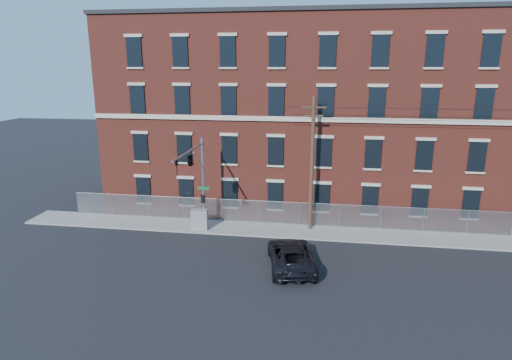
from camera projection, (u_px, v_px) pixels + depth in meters
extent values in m
plane|color=black|center=(276.00, 259.00, 28.25)|extent=(140.00, 140.00, 0.00)
cube|color=gray|center=(449.00, 239.00, 31.27)|extent=(65.00, 3.00, 0.12)
cube|color=maroon|center=(431.00, 115.00, 37.86)|extent=(55.00, 14.00, 16.00)
cube|color=black|center=(441.00, 16.00, 35.79)|extent=(55.30, 14.30, 0.30)
cube|color=#AFA692|center=(455.00, 122.00, 31.02)|extent=(55.00, 0.18, 0.35)
cube|color=black|center=(144.00, 190.00, 36.04)|extent=(1.20, 0.10, 2.20)
cube|color=black|center=(141.00, 147.00, 35.12)|extent=(1.20, 0.10, 2.20)
cube|color=black|center=(137.00, 100.00, 34.16)|extent=(1.20, 0.10, 2.20)
cube|color=black|center=(134.00, 52.00, 33.24)|extent=(1.20, 0.10, 2.20)
cube|color=black|center=(186.00, 192.00, 35.51)|extent=(1.20, 0.10, 2.20)
cube|color=black|center=(184.00, 149.00, 34.59)|extent=(1.20, 0.10, 2.20)
cube|color=black|center=(182.00, 100.00, 33.63)|extent=(1.20, 0.10, 2.20)
cube|color=black|center=(180.00, 52.00, 32.71)|extent=(1.20, 0.10, 2.20)
cube|color=black|center=(230.00, 194.00, 34.98)|extent=(1.20, 0.10, 2.20)
cube|color=black|center=(229.00, 150.00, 34.06)|extent=(1.20, 0.10, 2.20)
cube|color=black|center=(229.00, 101.00, 33.10)|extent=(1.20, 0.10, 2.20)
cube|color=black|center=(228.00, 52.00, 32.18)|extent=(1.20, 0.10, 2.20)
cube|color=black|center=(275.00, 196.00, 34.44)|extent=(1.20, 0.10, 2.20)
cube|color=black|center=(276.00, 151.00, 33.53)|extent=(1.20, 0.10, 2.20)
cube|color=black|center=(276.00, 101.00, 32.56)|extent=(1.20, 0.10, 2.20)
cube|color=black|center=(277.00, 51.00, 31.65)|extent=(1.20, 0.10, 2.20)
cube|color=black|center=(322.00, 198.00, 33.91)|extent=(1.20, 0.10, 2.20)
cube|color=black|center=(324.00, 153.00, 33.00)|extent=(1.20, 0.10, 2.20)
cube|color=black|center=(326.00, 102.00, 32.03)|extent=(1.20, 0.10, 2.20)
cube|color=black|center=(328.00, 51.00, 31.12)|extent=(1.20, 0.10, 2.20)
cube|color=black|center=(370.00, 200.00, 33.38)|extent=(1.20, 0.10, 2.20)
cube|color=black|center=(373.00, 154.00, 32.47)|extent=(1.20, 0.10, 2.20)
cube|color=black|center=(377.00, 103.00, 31.50)|extent=(1.20, 0.10, 2.20)
cube|color=black|center=(380.00, 51.00, 30.59)|extent=(1.20, 0.10, 2.20)
cube|color=black|center=(420.00, 202.00, 32.85)|extent=(1.20, 0.10, 2.20)
cube|color=black|center=(424.00, 155.00, 31.94)|extent=(1.20, 0.10, 2.20)
cube|color=black|center=(429.00, 103.00, 30.97)|extent=(1.20, 0.10, 2.20)
cube|color=black|center=(435.00, 51.00, 30.06)|extent=(1.20, 0.10, 2.20)
cube|color=black|center=(471.00, 204.00, 32.32)|extent=(1.20, 0.10, 2.20)
cube|color=black|center=(477.00, 157.00, 31.41)|extent=(1.20, 0.10, 2.20)
cube|color=black|center=(484.00, 104.00, 30.44)|extent=(1.20, 0.10, 2.20)
cube|color=black|center=(491.00, 50.00, 29.53)|extent=(1.20, 0.10, 2.20)
cube|color=#A5A8AD|center=(446.00, 221.00, 32.27)|extent=(59.00, 0.02, 1.80)
cylinder|color=#9EA0A5|center=(447.00, 209.00, 32.05)|extent=(59.00, 0.04, 0.04)
cylinder|color=#9EA0A5|center=(78.00, 203.00, 36.54)|extent=(0.06, 0.06, 1.85)
cylinder|color=#9EA0A5|center=(112.00, 204.00, 36.10)|extent=(0.06, 0.06, 1.85)
cylinder|color=#9EA0A5|center=(148.00, 206.00, 35.65)|extent=(0.06, 0.06, 1.85)
cylinder|color=#9EA0A5|center=(184.00, 208.00, 35.20)|extent=(0.06, 0.06, 1.85)
cylinder|color=#9EA0A5|center=(221.00, 210.00, 34.75)|extent=(0.06, 0.06, 1.85)
cylinder|color=#9EA0A5|center=(260.00, 212.00, 34.30)|extent=(0.06, 0.06, 1.85)
cylinder|color=#9EA0A5|center=(299.00, 214.00, 33.85)|extent=(0.06, 0.06, 1.85)
cylinder|color=#9EA0A5|center=(340.00, 216.00, 33.40)|extent=(0.06, 0.06, 1.85)
cylinder|color=#9EA0A5|center=(381.00, 218.00, 32.95)|extent=(0.06, 0.06, 1.85)
cylinder|color=#9EA0A5|center=(424.00, 220.00, 32.50)|extent=(0.06, 0.06, 1.85)
cylinder|color=#9EA0A5|center=(468.00, 222.00, 32.05)|extent=(0.06, 0.06, 1.85)
cylinder|color=#9EA0A5|center=(203.00, 184.00, 32.50)|extent=(0.22, 0.22, 7.00)
cylinder|color=#9EA0A5|center=(205.00, 225.00, 33.34)|extent=(0.50, 0.50, 0.40)
cylinder|color=#9EA0A5|center=(189.00, 151.00, 28.60)|extent=(0.14, 6.50, 0.14)
cylinder|color=#9EA0A5|center=(198.00, 160.00, 30.82)|extent=(0.08, 2.18, 1.56)
cube|color=#0C592D|center=(204.00, 188.00, 32.42)|extent=(0.90, 0.03, 0.22)
cube|color=black|center=(203.00, 199.00, 32.54)|extent=(0.25, 0.25, 0.60)
imported|color=black|center=(177.00, 168.00, 26.30)|extent=(0.16, 0.20, 1.00)
imported|color=black|center=(190.00, 159.00, 28.98)|extent=(0.53, 2.48, 1.00)
cylinder|color=#443222|center=(312.00, 165.00, 32.01)|extent=(0.28, 0.28, 10.00)
cube|color=#443222|center=(314.00, 107.00, 30.94)|extent=(1.80, 0.12, 0.12)
cube|color=#443222|center=(313.00, 116.00, 31.10)|extent=(1.40, 0.12, 0.12)
imported|color=black|center=(291.00, 255.00, 26.97)|extent=(3.66, 6.10, 1.58)
cube|color=slate|center=(200.00, 219.00, 32.95)|extent=(1.28, 0.73, 1.54)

